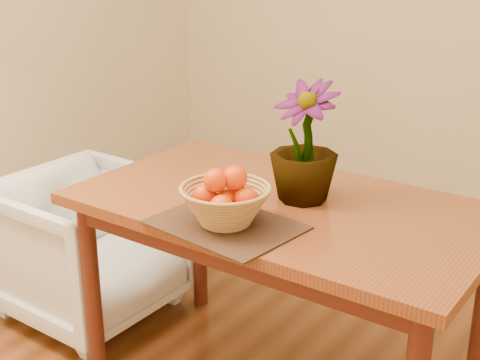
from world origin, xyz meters
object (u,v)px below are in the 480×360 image
Objects in this scene: table at (281,225)px; armchair at (88,239)px; wicker_basket at (225,207)px; potted_plant at (304,142)px.

armchair is (-0.97, -0.01, -0.31)m from table.
wicker_basket is 0.40× the size of armchair.
table reaches higher than armchair.
table is 3.46× the size of potted_plant.
armchair is (-0.94, 0.26, -0.46)m from wicker_basket.
table is 4.99× the size of wicker_basket.
armchair is at bearing 164.41° from wicker_basket.
potted_plant reaches higher than wicker_basket.
potted_plant is (0.05, 0.05, 0.29)m from table.
table is 1.02m from armchair.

